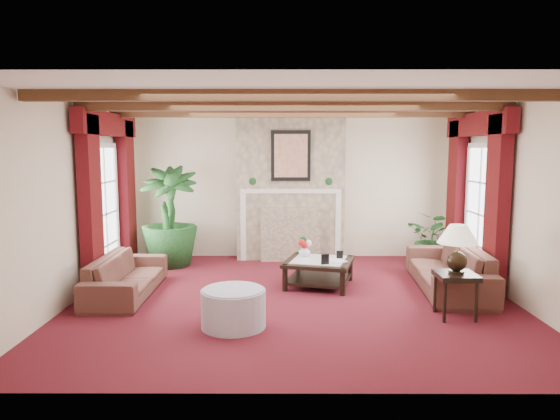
{
  "coord_description": "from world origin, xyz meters",
  "views": [
    {
      "loc": [
        -0.17,
        -6.78,
        2.08
      ],
      "look_at": [
        -0.19,
        0.4,
        1.19
      ],
      "focal_mm": 32.0,
      "sensor_mm": 36.0,
      "label": 1
    }
  ],
  "objects_px": {
    "sofa_right": "(448,261)",
    "potted_palm": "(170,238)",
    "ottoman": "(233,308)",
    "side_table": "(455,295)",
    "coffee_table": "(319,273)",
    "sofa_left": "(126,269)"
  },
  "relations": [
    {
      "from": "sofa_right",
      "to": "potted_palm",
      "type": "relative_size",
      "value": 1.21
    },
    {
      "from": "sofa_right",
      "to": "potted_palm",
      "type": "bearing_deg",
      "value": -103.65
    },
    {
      "from": "sofa_right",
      "to": "ottoman",
      "type": "height_order",
      "value": "sofa_right"
    },
    {
      "from": "potted_palm",
      "to": "side_table",
      "type": "bearing_deg",
      "value": -33.33
    },
    {
      "from": "potted_palm",
      "to": "sofa_right",
      "type": "bearing_deg",
      "value": -18.33
    },
    {
      "from": "potted_palm",
      "to": "ottoman",
      "type": "xyz_separation_m",
      "value": [
        1.42,
        -3.07,
        -0.28
      ]
    },
    {
      "from": "coffee_table",
      "to": "ottoman",
      "type": "height_order",
      "value": "ottoman"
    },
    {
      "from": "side_table",
      "to": "ottoman",
      "type": "relative_size",
      "value": 0.74
    },
    {
      "from": "coffee_table",
      "to": "ottoman",
      "type": "relative_size",
      "value": 1.28
    },
    {
      "from": "sofa_right",
      "to": "coffee_table",
      "type": "distance_m",
      "value": 1.93
    },
    {
      "from": "sofa_left",
      "to": "potted_palm",
      "type": "distance_m",
      "value": 1.78
    },
    {
      "from": "sofa_right",
      "to": "ottoman",
      "type": "xyz_separation_m",
      "value": [
        -3.04,
        -1.59,
        -0.21
      ]
    },
    {
      "from": "sofa_right",
      "to": "potted_palm",
      "type": "xyz_separation_m",
      "value": [
        -4.46,
        1.48,
        0.06
      ]
    },
    {
      "from": "potted_palm",
      "to": "ottoman",
      "type": "bearing_deg",
      "value": -65.07
    },
    {
      "from": "coffee_table",
      "to": "sofa_left",
      "type": "bearing_deg",
      "value": -155.14
    },
    {
      "from": "ottoman",
      "to": "potted_palm",
      "type": "bearing_deg",
      "value": 114.93
    },
    {
      "from": "side_table",
      "to": "ottoman",
      "type": "height_order",
      "value": "side_table"
    },
    {
      "from": "potted_palm",
      "to": "coffee_table",
      "type": "bearing_deg",
      "value": -26.71
    },
    {
      "from": "side_table",
      "to": "sofa_left",
      "type": "bearing_deg",
      "value": 167.62
    },
    {
      "from": "coffee_table",
      "to": "ottoman",
      "type": "bearing_deg",
      "value": -107.36
    },
    {
      "from": "sofa_right",
      "to": "sofa_left",
      "type": "bearing_deg",
      "value": -81.85
    },
    {
      "from": "sofa_right",
      "to": "ottoman",
      "type": "bearing_deg",
      "value": -57.74
    }
  ]
}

